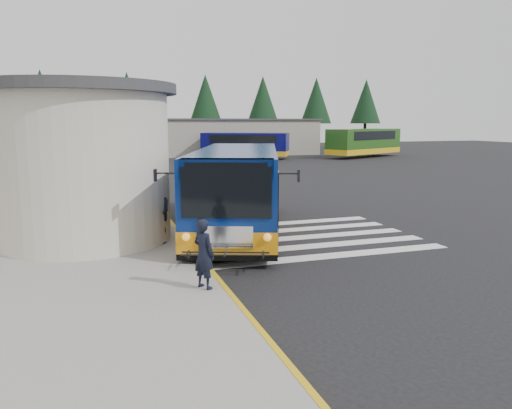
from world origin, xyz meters
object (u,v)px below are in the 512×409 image
object	(u,v)px
bollard	(200,242)
far_bus_b	(364,141)
far_bus_a	(245,144)
transit_bus	(238,193)
pedestrian_a	(204,254)
pedestrian_b	(157,213)

from	to	relation	value
bollard	far_bus_b	bearing A→B (deg)	54.30
far_bus_a	transit_bus	bearing A→B (deg)	-167.71
pedestrian_a	pedestrian_b	size ratio (longest dim) A/B	0.83
pedestrian_a	bollard	size ratio (longest dim) A/B	1.27
transit_bus	pedestrian_a	size ratio (longest dim) A/B	6.64
transit_bus	pedestrian_b	bearing A→B (deg)	-133.74
far_bus_a	pedestrian_b	bearing A→B (deg)	-171.36
bollard	far_bus_a	size ratio (longest dim) A/B	0.14
pedestrian_b	far_bus_a	world-z (taller)	far_bus_a
pedestrian_a	far_bus_a	xyz separation A→B (m)	(13.13, 39.62, 0.57)
pedestrian_b	transit_bus	bearing A→B (deg)	92.72
pedestrian_a	bollard	bearing A→B (deg)	-41.48
transit_bus	pedestrian_b	xyz separation A→B (m)	(-2.98, -1.49, -0.28)
transit_bus	far_bus_a	size ratio (longest dim) A/B	1.15
pedestrian_b	far_bus_b	distance (m)	42.82
pedestrian_a	far_bus_b	distance (m)	46.20
pedestrian_b	bollard	xyz separation A→B (m)	(0.74, -2.73, -0.33)
pedestrian_b	pedestrian_a	bearing A→B (deg)	-18.16
transit_bus	far_bus_b	distance (m)	39.82
transit_bus	pedestrian_a	xyz separation A→B (m)	(-2.54, -6.02, -0.44)
pedestrian_a	bollard	xyz separation A→B (m)	(0.30, 1.80, -0.17)
transit_bus	pedestrian_b	distance (m)	3.34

